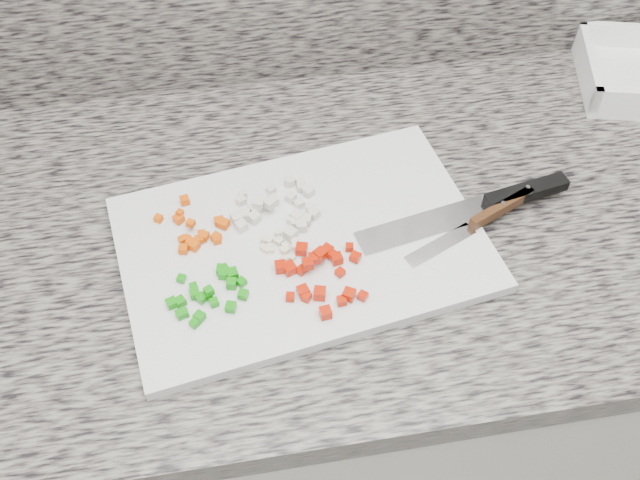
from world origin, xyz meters
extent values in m
cube|color=white|center=(0.00, 1.44, 0.43)|extent=(3.92, 0.62, 0.86)
cube|color=slate|center=(0.00, 1.44, 0.88)|extent=(3.96, 0.64, 0.04)
cube|color=silver|center=(-0.09, 1.39, 0.91)|extent=(0.50, 0.37, 0.02)
cube|color=#D84D04|center=(-0.21, 1.42, 0.92)|extent=(0.01, 0.01, 0.01)
cube|color=#D84D04|center=(-0.22, 1.43, 0.93)|extent=(0.01, 0.01, 0.01)
cube|color=#D84D04|center=(-0.22, 1.41, 0.92)|extent=(0.01, 0.01, 0.01)
cube|color=#D84D04|center=(-0.21, 1.41, 0.92)|extent=(0.01, 0.01, 0.01)
cube|color=#D84D04|center=(-0.23, 1.41, 0.92)|extent=(0.01, 0.01, 0.01)
cube|color=#D84D04|center=(-0.24, 1.40, 0.92)|extent=(0.01, 0.01, 0.01)
cube|color=#D84D04|center=(-0.19, 1.40, 0.92)|extent=(0.01, 0.01, 0.01)
cube|color=#D84D04|center=(-0.24, 1.41, 0.92)|extent=(0.01, 0.01, 0.01)
cube|color=#D84D04|center=(-0.27, 1.45, 0.92)|extent=(0.01, 0.01, 0.01)
cube|color=#D84D04|center=(-0.24, 1.45, 0.92)|extent=(0.02, 0.02, 0.01)
cube|color=#D84D04|center=(-0.24, 1.45, 0.93)|extent=(0.01, 0.01, 0.01)
cube|color=#D84D04|center=(-0.19, 1.41, 0.92)|extent=(0.02, 0.02, 0.01)
cube|color=#D84D04|center=(-0.23, 1.41, 0.92)|extent=(0.01, 0.01, 0.01)
cube|color=#D84D04|center=(-0.19, 1.44, 0.92)|extent=(0.01, 0.01, 0.01)
cube|color=#D84D04|center=(-0.18, 1.43, 0.92)|extent=(0.02, 0.02, 0.01)
cube|color=#D84D04|center=(-0.23, 1.48, 0.92)|extent=(0.01, 0.01, 0.01)
cube|color=#D84D04|center=(-0.22, 1.40, 0.92)|extent=(0.02, 0.02, 0.01)
cube|color=#D84D04|center=(-0.19, 1.43, 0.92)|extent=(0.01, 0.01, 0.01)
cube|color=beige|center=(-0.12, 1.46, 0.92)|extent=(0.02, 0.02, 0.01)
cube|color=beige|center=(-0.09, 1.46, 0.92)|extent=(0.02, 0.02, 0.01)
cube|color=beige|center=(-0.09, 1.42, 0.92)|extent=(0.02, 0.02, 0.01)
cube|color=beige|center=(-0.14, 1.43, 0.92)|extent=(0.02, 0.02, 0.01)
cube|color=beige|center=(-0.09, 1.41, 0.92)|extent=(0.02, 0.02, 0.01)
cube|color=beige|center=(-0.16, 1.42, 0.92)|extent=(0.02, 0.02, 0.01)
cube|color=beige|center=(-0.17, 1.43, 0.92)|extent=(0.02, 0.02, 0.01)
cube|color=beige|center=(-0.07, 1.47, 0.92)|extent=(0.02, 0.02, 0.01)
cube|color=beige|center=(-0.08, 1.45, 0.92)|extent=(0.01, 0.01, 0.01)
cube|color=beige|center=(-0.15, 1.48, 0.92)|extent=(0.01, 0.01, 0.01)
cube|color=beige|center=(-0.10, 1.42, 0.92)|extent=(0.01, 0.01, 0.01)
cube|color=beige|center=(-0.14, 1.45, 0.93)|extent=(0.02, 0.02, 0.01)
cube|color=beige|center=(-0.09, 1.49, 0.92)|extent=(0.01, 0.01, 0.01)
cube|color=beige|center=(-0.08, 1.48, 0.92)|extent=(0.01, 0.01, 0.01)
cube|color=beige|center=(-0.12, 1.44, 0.93)|extent=(0.02, 0.02, 0.01)
cube|color=beige|center=(-0.07, 1.44, 0.92)|extent=(0.01, 0.01, 0.01)
cube|color=beige|center=(-0.16, 1.46, 0.92)|extent=(0.01, 0.01, 0.01)
cube|color=beige|center=(-0.16, 1.44, 0.92)|extent=(0.02, 0.02, 0.01)
cube|color=beige|center=(-0.10, 1.40, 0.92)|extent=(0.02, 0.02, 0.01)
cube|color=beige|center=(-0.08, 1.42, 0.92)|extent=(0.02, 0.02, 0.01)
cube|color=beige|center=(-0.13, 1.45, 0.93)|extent=(0.01, 0.01, 0.01)
cube|color=beige|center=(-0.08, 1.49, 0.92)|extent=(0.01, 0.01, 0.01)
cube|color=beige|center=(-0.14, 1.45, 0.92)|extent=(0.02, 0.02, 0.01)
cube|color=beige|center=(-0.09, 1.41, 0.92)|extent=(0.01, 0.01, 0.01)
cube|color=beige|center=(-0.12, 1.48, 0.92)|extent=(0.01, 0.01, 0.01)
cube|color=beige|center=(-0.07, 1.43, 0.92)|extent=(0.02, 0.02, 0.01)
cube|color=beige|center=(-0.09, 1.49, 0.92)|extent=(0.02, 0.02, 0.01)
cube|color=beige|center=(-0.10, 1.42, 0.92)|extent=(0.01, 0.01, 0.01)
cube|color=#13890C|center=(-0.18, 1.35, 0.92)|extent=(0.02, 0.02, 0.01)
cube|color=#13890C|center=(-0.19, 1.36, 0.92)|extent=(0.01, 0.01, 0.01)
cube|color=#13890C|center=(-0.22, 1.32, 0.92)|extent=(0.02, 0.02, 0.01)
cube|color=#13890C|center=(-0.24, 1.32, 0.92)|extent=(0.02, 0.02, 0.01)
cube|color=#13890C|center=(-0.25, 1.32, 0.92)|extent=(0.02, 0.02, 0.01)
cube|color=#13890C|center=(-0.19, 1.35, 0.92)|extent=(0.02, 0.02, 0.01)
cube|color=#13890C|center=(-0.19, 1.35, 0.92)|extent=(0.01, 0.01, 0.01)
cube|color=#13890C|center=(-0.17, 1.33, 0.92)|extent=(0.01, 0.01, 0.01)
cube|color=#13890C|center=(-0.24, 1.30, 0.92)|extent=(0.01, 0.01, 0.01)
cube|color=#13890C|center=(-0.18, 1.33, 0.92)|extent=(0.01, 0.01, 0.01)
cube|color=#13890C|center=(-0.19, 1.30, 0.92)|extent=(0.01, 0.01, 0.01)
cube|color=#13890C|center=(-0.17, 1.32, 0.92)|extent=(0.01, 0.01, 0.01)
cube|color=#13890C|center=(-0.23, 1.33, 0.92)|extent=(0.01, 0.01, 0.01)
cube|color=#13890C|center=(-0.24, 1.35, 0.92)|extent=(0.01, 0.01, 0.01)
cube|color=#13890C|center=(-0.20, 1.31, 0.92)|extent=(0.01, 0.01, 0.01)
cube|color=#13890C|center=(-0.21, 1.32, 0.93)|extent=(0.01, 0.01, 0.01)
cube|color=#13890C|center=(-0.23, 1.28, 0.92)|extent=(0.01, 0.01, 0.01)
cube|color=#13890C|center=(-0.24, 1.30, 0.92)|extent=(0.01, 0.01, 0.01)
cube|color=#13890C|center=(-0.23, 1.34, 0.92)|extent=(0.01, 0.01, 0.01)
cube|color=#13890C|center=(-0.21, 1.32, 0.92)|extent=(0.01, 0.01, 0.01)
cube|color=#13890C|center=(-0.22, 1.29, 0.92)|extent=(0.02, 0.02, 0.01)
cube|color=#B81802|center=(-0.03, 1.36, 0.92)|extent=(0.01, 0.01, 0.01)
cube|color=#B81802|center=(-0.12, 1.35, 0.92)|extent=(0.01, 0.01, 0.01)
cube|color=#B81802|center=(-0.08, 1.30, 0.92)|extent=(0.02, 0.02, 0.01)
cube|color=#B81802|center=(-0.06, 1.36, 0.92)|extent=(0.02, 0.02, 0.01)
cube|color=#B81802|center=(-0.10, 1.31, 0.92)|extent=(0.02, 0.02, 0.01)
cube|color=#B81802|center=(-0.09, 1.34, 0.93)|extent=(0.01, 0.01, 0.01)
cube|color=#B81802|center=(-0.08, 1.35, 0.93)|extent=(0.01, 0.01, 0.01)
cube|color=#B81802|center=(-0.03, 1.29, 0.92)|extent=(0.01, 0.01, 0.01)
cube|color=#B81802|center=(-0.06, 1.36, 0.92)|extent=(0.02, 0.02, 0.01)
cube|color=#B81802|center=(-0.10, 1.30, 0.92)|extent=(0.01, 0.01, 0.01)
cube|color=#B81802|center=(-0.08, 1.27, 0.92)|extent=(0.01, 0.01, 0.01)
cube|color=#B81802|center=(-0.03, 1.35, 0.92)|extent=(0.02, 0.02, 0.01)
cube|color=#B81802|center=(-0.05, 1.29, 0.92)|extent=(0.02, 0.02, 0.01)
cube|color=#B81802|center=(-0.07, 1.36, 0.92)|extent=(0.01, 0.01, 0.01)
cube|color=#B81802|center=(-0.06, 1.29, 0.92)|extent=(0.01, 0.01, 0.01)
cube|color=#B81802|center=(-0.10, 1.34, 0.92)|extent=(0.01, 0.01, 0.01)
cube|color=#B81802|center=(-0.12, 1.30, 0.92)|extent=(0.01, 0.01, 0.01)
cube|color=#B81802|center=(-0.05, 1.33, 0.92)|extent=(0.01, 0.01, 0.01)
cube|color=#B81802|center=(-0.07, 1.35, 0.93)|extent=(0.02, 0.02, 0.01)
cube|color=#B81802|center=(-0.09, 1.37, 0.92)|extent=(0.02, 0.02, 0.01)
cube|color=#B81802|center=(-0.11, 1.34, 0.92)|extent=(0.02, 0.02, 0.01)
cube|color=#B81802|center=(-0.05, 1.35, 0.92)|extent=(0.02, 0.02, 0.01)
cube|color=beige|center=(-0.12, 1.40, 0.92)|extent=(0.01, 0.01, 0.01)
cube|color=beige|center=(-0.14, 1.38, 0.92)|extent=(0.01, 0.01, 0.01)
cube|color=beige|center=(-0.11, 1.36, 0.92)|extent=(0.01, 0.01, 0.01)
cube|color=beige|center=(-0.13, 1.39, 0.92)|extent=(0.01, 0.01, 0.01)
cube|color=beige|center=(-0.13, 1.39, 0.92)|extent=(0.01, 0.01, 0.01)
cube|color=beige|center=(-0.13, 1.38, 0.92)|extent=(0.01, 0.01, 0.01)
cube|color=beige|center=(-0.10, 1.39, 0.92)|extent=(0.01, 0.01, 0.01)
cube|color=beige|center=(-0.13, 1.40, 0.92)|extent=(0.01, 0.01, 0.01)
cube|color=beige|center=(-0.12, 1.39, 0.92)|extent=(0.01, 0.01, 0.01)
cube|color=beige|center=(-0.11, 1.38, 0.92)|extent=(0.01, 0.01, 0.01)
cube|color=beige|center=(-0.10, 1.38, 0.92)|extent=(0.01, 0.01, 0.01)
cube|color=beige|center=(-0.11, 1.37, 0.92)|extent=(0.01, 0.01, 0.01)
cube|color=beige|center=(-0.10, 1.36, 0.92)|extent=(0.01, 0.01, 0.01)
cube|color=beige|center=(-0.13, 1.38, 0.92)|extent=(0.01, 0.01, 0.01)
cube|color=beige|center=(-0.11, 1.38, 0.92)|extent=(0.01, 0.01, 0.01)
cube|color=beige|center=(-0.11, 1.38, 0.92)|extent=(0.01, 0.01, 0.01)
cube|color=silver|center=(0.07, 1.39, 0.92)|extent=(0.19, 0.08, 0.00)
cube|color=black|center=(0.22, 1.42, 0.92)|extent=(0.12, 0.04, 0.02)
cylinder|color=silver|center=(0.22, 1.42, 0.93)|extent=(0.01, 0.01, 0.00)
cube|color=silver|center=(0.08, 1.35, 0.92)|extent=(0.10, 0.06, 0.00)
cube|color=#442511|center=(0.18, 1.39, 0.92)|extent=(0.10, 0.05, 0.02)
cylinder|color=silver|center=(0.18, 1.39, 0.93)|extent=(0.01, 0.01, 0.00)
cube|color=white|center=(0.40, 1.65, 0.93)|extent=(0.06, 0.18, 0.04)
camera|label=1|loc=(-0.16, 0.83, 1.62)|focal=40.00mm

